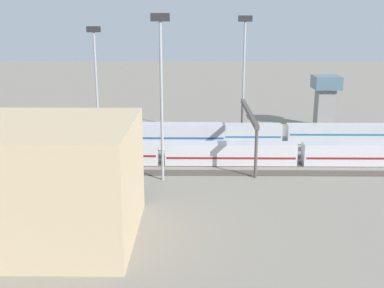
# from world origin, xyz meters

# --- Properties ---
(ground_plane) EXTENTS (400.00, 400.00, 0.00)m
(ground_plane) POSITION_xyz_m (0.00, 0.00, 0.00)
(ground_plane) COLOR gray
(track_bed_0) EXTENTS (140.00, 2.80, 0.12)m
(track_bed_0) POSITION_xyz_m (0.00, -10.00, 0.06)
(track_bed_0) COLOR #4C443D
(track_bed_0) RESTS_ON ground_plane
(track_bed_1) EXTENTS (140.00, 2.80, 0.12)m
(track_bed_1) POSITION_xyz_m (0.00, -5.00, 0.06)
(track_bed_1) COLOR #3D3833
(track_bed_1) RESTS_ON ground_plane
(track_bed_2) EXTENTS (140.00, 2.80, 0.12)m
(track_bed_2) POSITION_xyz_m (0.00, 0.00, 0.06)
(track_bed_2) COLOR #4C443D
(track_bed_2) RESTS_ON ground_plane
(track_bed_3) EXTENTS (140.00, 2.80, 0.12)m
(track_bed_3) POSITION_xyz_m (0.00, 5.00, 0.06)
(track_bed_3) COLOR #4C443D
(track_bed_3) RESTS_ON ground_plane
(track_bed_4) EXTENTS (140.00, 2.80, 0.12)m
(track_bed_4) POSITION_xyz_m (0.00, 10.00, 0.06)
(track_bed_4) COLOR #4C443D
(track_bed_4) RESTS_ON ground_plane
(train_on_track_3) EXTENTS (114.80, 3.06, 4.40)m
(train_on_track_3) POSITION_xyz_m (-7.10, 5.00, 2.06)
(train_on_track_3) COLOR black
(train_on_track_3) RESTS_ON ground_plane
(train_on_track_0) EXTENTS (139.00, 3.06, 4.40)m
(train_on_track_0) POSITION_xyz_m (4.99, -10.00, 2.04)
(train_on_track_0) COLOR #285193
(train_on_track_0) RESTS_ON ground_plane
(train_on_track_1) EXTENTS (71.40, 3.06, 5.00)m
(train_on_track_1) POSITION_xyz_m (26.92, -5.00, 2.61)
(train_on_track_1) COLOR silver
(train_on_track_1) RESTS_ON ground_plane
(light_mast_0) EXTENTS (2.80, 0.70, 25.53)m
(light_mast_0) POSITION_xyz_m (-12.87, -12.20, 16.41)
(light_mast_0) COLOR #9EA0A5
(light_mast_0) RESTS_ON ground_plane
(light_mast_1) EXTENTS (2.80, 0.70, 25.77)m
(light_mast_1) POSITION_xyz_m (2.11, 13.34, 16.55)
(light_mast_1) COLOR #9EA0A5
(light_mast_1) RESTS_ON ground_plane
(light_mast_2) EXTENTS (2.80, 0.70, 23.42)m
(light_mast_2) POSITION_xyz_m (17.69, -13.19, 15.25)
(light_mast_2) COLOR #9EA0A5
(light_mast_2) RESTS_ON ground_plane
(signal_gantry) EXTENTS (0.70, 25.00, 8.80)m
(signal_gantry) POSITION_xyz_m (-12.81, 0.00, 7.42)
(signal_gantry) COLOR #4C4742
(signal_gantry) RESTS_ON ground_plane
(control_tower) EXTENTS (6.00, 6.00, 12.23)m
(control_tower) POSITION_xyz_m (-33.10, -23.92, 7.20)
(control_tower) COLOR gray
(control_tower) RESTS_ON ground_plane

